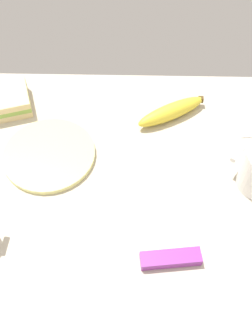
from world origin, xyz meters
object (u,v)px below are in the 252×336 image
sandwich_main (4,100)px  banana (171,111)px  plate_of_food (49,154)px  snack_bar (171,258)px

sandwich_main → banana: bearing=-3.6°
plate_of_food → snack_bar: size_ratio=1.83×
sandwich_main → snack_bar: size_ratio=1.31×
snack_bar → banana: bearing=80.4°
plate_of_food → sandwich_main: size_ratio=1.40×
plate_of_food → snack_bar: bearing=-42.7°
sandwich_main → banana: size_ratio=0.83×
sandwich_main → snack_bar: sandwich_main is taller
banana → snack_bar: (-1.85, -35.79, -0.90)cm
sandwich_main → snack_bar: (38.16, -38.33, -1.20)cm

